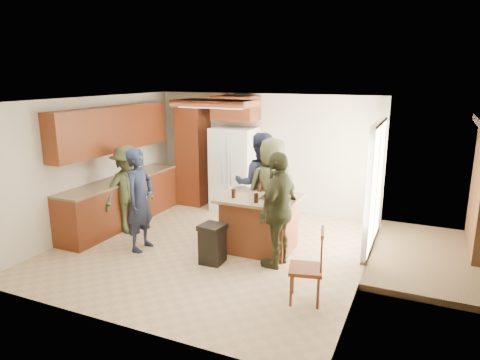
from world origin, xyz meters
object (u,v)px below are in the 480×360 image
at_px(refrigerator, 234,169).
at_px(spindle_chair, 307,269).
at_px(kitchen_island, 259,223).
at_px(person_behind_right, 272,189).
at_px(person_behind_left, 260,184).
at_px(trash_bin, 212,244).
at_px(person_front_left, 140,200).
at_px(person_counter, 128,189).
at_px(person_side_right, 279,210).

relative_size(refrigerator, spindle_chair, 1.81).
bearing_deg(kitchen_island, person_behind_right, 87.65).
bearing_deg(person_behind_left, trash_bin, 59.81).
bearing_deg(person_front_left, person_counter, 48.09).
bearing_deg(person_front_left, refrigerator, -13.20).
bearing_deg(refrigerator, spindle_chair, -51.94).
height_order(kitchen_island, spindle_chair, spindle_chair).
bearing_deg(trash_bin, person_behind_left, 82.84).
bearing_deg(person_behind_right, trash_bin, 33.04).
height_order(person_counter, spindle_chair, person_counter).
xyz_separation_m(person_behind_right, person_side_right, (0.46, -0.99, -0.02)).
xyz_separation_m(person_behind_right, spindle_chair, (1.17, -1.89, -0.47)).
xyz_separation_m(person_behind_right, person_counter, (-2.56, -0.72, -0.10)).
relative_size(person_front_left, person_behind_left, 0.91).
bearing_deg(person_front_left, trash_bin, -92.41).
bearing_deg(person_side_right, kitchen_island, -123.79).
bearing_deg(person_side_right, trash_bin, -61.34).
bearing_deg(person_front_left, person_side_right, -83.68).
relative_size(person_counter, spindle_chair, 1.65).
height_order(person_behind_left, person_side_right, person_behind_left).
height_order(person_front_left, person_counter, person_front_left).
relative_size(refrigerator, kitchen_island, 1.41).
bearing_deg(spindle_chair, kitchen_island, 131.46).
relative_size(person_behind_right, person_side_right, 1.02).
bearing_deg(person_front_left, person_behind_right, -56.37).
height_order(trash_bin, spindle_chair, spindle_chair).
height_order(person_front_left, person_behind_left, person_behind_left).
xyz_separation_m(person_behind_left, person_counter, (-2.25, -0.91, -0.13)).
xyz_separation_m(person_side_right, trash_bin, (-0.96, -0.35, -0.58)).
bearing_deg(person_behind_right, spindle_chair, 85.31).
distance_m(kitchen_island, spindle_chair, 1.79).
distance_m(person_front_left, kitchen_island, 2.02).
distance_m(person_counter, refrigerator, 2.37).
bearing_deg(person_counter, person_behind_left, -52.17).
distance_m(person_front_left, person_side_right, 2.33).
height_order(person_front_left, person_behind_right, person_behind_right).
height_order(person_behind_left, person_behind_right, person_behind_left).
distance_m(person_behind_left, kitchen_island, 0.92).
bearing_deg(person_side_right, person_counter, -86.09).
bearing_deg(trash_bin, person_front_left, 179.46).
relative_size(person_behind_right, spindle_chair, 1.85).
relative_size(trash_bin, spindle_chair, 0.63).
distance_m(refrigerator, trash_bin, 2.81).
relative_size(person_behind_left, trash_bin, 3.00).
distance_m(trash_bin, spindle_chair, 1.76).
bearing_deg(person_counter, person_side_right, -79.21).
xyz_separation_m(person_behind_right, refrigerator, (-1.33, 1.29, -0.02)).
bearing_deg(person_behind_left, spindle_chair, 102.39).
xyz_separation_m(person_front_left, person_counter, (-0.71, 0.59, -0.04)).
height_order(person_behind_right, trash_bin, person_behind_right).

